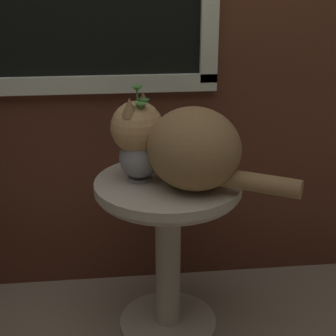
# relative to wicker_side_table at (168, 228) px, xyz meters

# --- Properties ---
(wicker_side_table) EXTENTS (0.54, 0.54, 0.64)m
(wicker_side_table) POSITION_rel_wicker_side_table_xyz_m (0.00, 0.00, 0.00)
(wicker_side_table) COLOR #B2A893
(wicker_side_table) RESTS_ON ground_plane
(cat) EXTENTS (0.62, 0.42, 0.31)m
(cat) POSITION_rel_wicker_side_table_xyz_m (0.05, -0.06, 0.35)
(cat) COLOR olive
(cat) RESTS_ON wicker_side_table
(pewter_vase_with_ivy) EXTENTS (0.15, 0.15, 0.34)m
(pewter_vase_with_ivy) POSITION_rel_wicker_side_table_xyz_m (-0.10, 0.02, 0.30)
(pewter_vase_with_ivy) COLOR gray
(pewter_vase_with_ivy) RESTS_ON wicker_side_table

